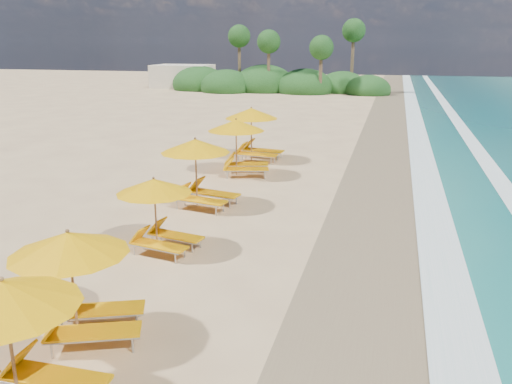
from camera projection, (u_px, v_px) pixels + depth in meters
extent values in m
plane|color=tan|center=(256.00, 228.00, 16.74)|extent=(160.00, 160.00, 0.00)
cube|color=olive|center=(386.00, 240.00, 15.77)|extent=(4.00, 160.00, 0.01)
cube|color=white|center=(439.00, 244.00, 15.40)|extent=(1.20, 160.00, 0.01)
cylinder|color=olive|center=(11.00, 349.00, 8.21)|extent=(0.06, 0.06, 2.24)
cone|color=#EDA204|center=(3.00, 294.00, 7.95)|extent=(2.31, 2.31, 0.45)
sphere|color=olive|center=(1.00, 279.00, 7.88)|extent=(0.08, 0.08, 0.08)
cylinder|color=olive|center=(73.00, 287.00, 10.29)|extent=(0.06, 0.06, 2.21)
cone|color=#EDA204|center=(69.00, 243.00, 10.03)|extent=(2.96, 2.96, 0.44)
sphere|color=olive|center=(67.00, 231.00, 9.96)|extent=(0.08, 0.08, 0.08)
cylinder|color=olive|center=(156.00, 215.00, 14.80)|extent=(0.05, 0.05, 2.04)
cone|color=#EDA204|center=(154.00, 186.00, 14.56)|extent=(2.47, 2.47, 0.41)
sphere|color=olive|center=(154.00, 178.00, 14.50)|extent=(0.07, 0.07, 0.07)
cylinder|color=olive|center=(196.00, 173.00, 18.77)|extent=(0.06, 0.06, 2.38)
cone|color=#EDA204|center=(195.00, 146.00, 18.50)|extent=(2.89, 2.89, 0.48)
sphere|color=olive|center=(195.00, 138.00, 18.43)|extent=(0.09, 0.09, 0.09)
cylinder|color=olive|center=(236.00, 148.00, 23.07)|extent=(0.06, 0.06, 2.41)
cone|color=#EDA204|center=(236.00, 125.00, 22.79)|extent=(3.02, 3.02, 0.48)
sphere|color=olive|center=(236.00, 119.00, 22.72)|extent=(0.09, 0.09, 0.09)
cylinder|color=olive|center=(251.00, 135.00, 26.05)|extent=(0.06, 0.06, 2.53)
cone|color=#EDA204|center=(251.00, 113.00, 25.76)|extent=(2.85, 2.85, 0.51)
sphere|color=olive|center=(251.00, 107.00, 25.69)|extent=(0.09, 0.09, 0.09)
ellipsoid|color=#163D14|center=(305.00, 87.00, 59.88)|extent=(6.40, 6.40, 4.16)
ellipsoid|color=#163D14|center=(264.00, 85.00, 62.00)|extent=(7.20, 7.20, 4.68)
ellipsoid|color=#163D14|center=(226.00, 87.00, 61.14)|extent=(6.00, 6.00, 3.90)
ellipsoid|color=#163D14|center=(342.00, 87.00, 60.79)|extent=(5.60, 5.60, 3.64)
ellipsoid|color=#163D14|center=(200.00, 84.00, 63.96)|extent=(6.60, 6.60, 4.29)
ellipsoid|color=#163D14|center=(368.00, 90.00, 58.22)|extent=(5.00, 5.00, 3.25)
cylinder|color=brown|center=(321.00, 72.00, 57.02)|extent=(0.36, 0.36, 5.00)
sphere|color=#163D14|center=(321.00, 47.00, 56.33)|extent=(2.60, 2.60, 2.60)
cylinder|color=brown|center=(269.00, 68.00, 59.32)|extent=(0.36, 0.36, 5.60)
sphere|color=#163D14|center=(269.00, 42.00, 58.55)|extent=(2.60, 2.60, 2.60)
cylinder|color=brown|center=(239.00, 64.00, 62.07)|extent=(0.36, 0.36, 6.20)
sphere|color=#163D14|center=(239.00, 36.00, 61.21)|extent=(2.60, 2.60, 2.60)
cylinder|color=brown|center=(352.00, 62.00, 59.76)|extent=(0.36, 0.36, 6.80)
sphere|color=#163D14|center=(354.00, 30.00, 58.83)|extent=(2.60, 2.60, 2.60)
cube|color=beige|center=(183.00, 76.00, 66.34)|extent=(7.00, 5.00, 2.80)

